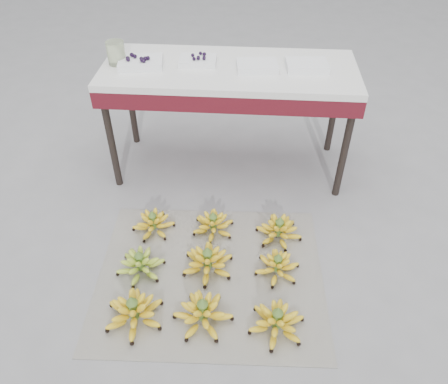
# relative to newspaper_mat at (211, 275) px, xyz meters

# --- Properties ---
(ground) EXTENTS (60.00, 60.00, 0.00)m
(ground) POSITION_rel_newspaper_mat_xyz_m (0.08, 0.00, -0.00)
(ground) COLOR slate
(ground) RESTS_ON ground
(newspaper_mat) EXTENTS (1.29, 1.10, 0.01)m
(newspaper_mat) POSITION_rel_newspaper_mat_xyz_m (0.00, 0.00, 0.00)
(newspaper_mat) COLOR beige
(newspaper_mat) RESTS_ON ground
(bunch_front_left) EXTENTS (0.39, 0.39, 0.19)m
(bunch_front_left) POSITION_rel_newspaper_mat_xyz_m (-0.35, -0.31, 0.07)
(bunch_front_left) COLOR yellow
(bunch_front_left) RESTS_ON newspaper_mat
(bunch_front_center) EXTENTS (0.39, 0.39, 0.18)m
(bunch_front_center) POSITION_rel_newspaper_mat_xyz_m (-0.01, -0.29, 0.06)
(bunch_front_center) COLOR yellow
(bunch_front_center) RESTS_ON newspaper_mat
(bunch_front_right) EXTENTS (0.36, 0.36, 0.17)m
(bunch_front_right) POSITION_rel_newspaper_mat_xyz_m (0.36, -0.31, 0.06)
(bunch_front_right) COLOR yellow
(bunch_front_right) RESTS_ON newspaper_mat
(bunch_mid_left) EXTENTS (0.31, 0.31, 0.16)m
(bunch_mid_left) POSITION_rel_newspaper_mat_xyz_m (-0.39, 0.00, 0.06)
(bunch_mid_left) COLOR #76A92D
(bunch_mid_left) RESTS_ON newspaper_mat
(bunch_mid_center) EXTENTS (0.36, 0.36, 0.18)m
(bunch_mid_center) POSITION_rel_newspaper_mat_xyz_m (-0.02, 0.04, 0.06)
(bunch_mid_center) COLOR yellow
(bunch_mid_center) RESTS_ON newspaper_mat
(bunch_mid_right) EXTENTS (0.31, 0.31, 0.15)m
(bunch_mid_right) POSITION_rel_newspaper_mat_xyz_m (0.37, 0.05, 0.06)
(bunch_mid_right) COLOR yellow
(bunch_mid_right) RESTS_ON newspaper_mat
(bunch_back_left) EXTENTS (0.29, 0.29, 0.16)m
(bunch_back_left) POSITION_rel_newspaper_mat_xyz_m (-0.38, 0.33, 0.06)
(bunch_back_left) COLOR yellow
(bunch_back_left) RESTS_ON newspaper_mat
(bunch_back_center) EXTENTS (0.31, 0.31, 0.16)m
(bunch_back_center) POSITION_rel_newspaper_mat_xyz_m (-0.02, 0.35, 0.06)
(bunch_back_center) COLOR yellow
(bunch_back_center) RESTS_ON newspaper_mat
(bunch_back_right) EXTENTS (0.36, 0.36, 0.17)m
(bunch_back_right) POSITION_rel_newspaper_mat_xyz_m (0.38, 0.32, 0.06)
(bunch_back_right) COLOR yellow
(bunch_back_right) RESTS_ON newspaper_mat
(vendor_table) EXTENTS (1.61, 0.64, 0.77)m
(vendor_table) POSITION_rel_newspaper_mat_xyz_m (0.03, 1.03, 0.68)
(vendor_table) COLOR black
(vendor_table) RESTS_ON ground
(tray_far_left) EXTENTS (0.30, 0.23, 0.07)m
(tray_far_left) POSITION_rel_newspaper_mat_xyz_m (-0.52, 1.00, 0.79)
(tray_far_left) COLOR white
(tray_far_left) RESTS_ON vendor_table
(tray_left) EXTENTS (0.24, 0.17, 0.06)m
(tray_left) POSITION_rel_newspaper_mat_xyz_m (-0.17, 1.07, 0.79)
(tray_left) COLOR white
(tray_left) RESTS_ON vendor_table
(tray_right) EXTENTS (0.27, 0.21, 0.04)m
(tray_right) POSITION_rel_newspaper_mat_xyz_m (0.21, 1.01, 0.79)
(tray_right) COLOR white
(tray_right) RESTS_ON vendor_table
(tray_far_right) EXTENTS (0.27, 0.20, 0.04)m
(tray_far_right) POSITION_rel_newspaper_mat_xyz_m (0.51, 1.04, 0.79)
(tray_far_right) COLOR white
(tray_far_right) RESTS_ON vendor_table
(glass_jar) EXTENTS (0.14, 0.14, 0.14)m
(glass_jar) POSITION_rel_newspaper_mat_xyz_m (-0.68, 1.02, 0.84)
(glass_jar) COLOR beige
(glass_jar) RESTS_ON vendor_table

